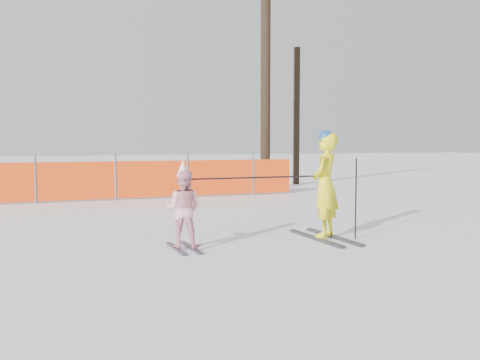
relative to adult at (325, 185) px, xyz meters
The scene contains 6 objects.
ground 1.90m from the adult, 155.97° to the right, with size 120.00×120.00×0.00m, color white.
adult is the anchor object (origin of this frame).
child 2.36m from the adult, behind, with size 0.68×0.95×1.31m.
ski_poles 0.55m from the adult, behind, with size 2.68×0.24×1.30m.
safety_fence 8.48m from the adult, 123.62° to the left, with size 15.22×0.06×1.25m.
tree_trunks 10.26m from the adult, 69.15° to the left, with size 2.15×1.60×6.99m.
Camera 1 is at (-2.88, -6.72, 1.54)m, focal length 40.00 mm.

